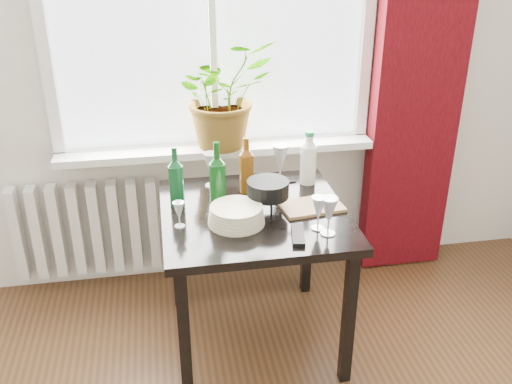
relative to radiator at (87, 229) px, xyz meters
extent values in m
cube|color=white|center=(0.75, -0.03, 0.44)|extent=(1.72, 0.20, 0.04)
cube|color=#3A050A|center=(1.87, -0.06, 0.92)|extent=(0.50, 0.12, 2.56)
cube|color=silver|center=(0.00, 0.00, 0.00)|extent=(0.80, 0.10, 0.55)
cube|color=black|center=(0.85, -0.63, 0.34)|extent=(0.85, 0.85, 0.04)
cube|color=black|center=(0.48, -1.00, -0.03)|extent=(0.05, 0.05, 0.70)
cube|color=black|center=(0.48, -0.27, -0.03)|extent=(0.05, 0.05, 0.70)
cube|color=black|center=(1.21, -1.00, -0.03)|extent=(0.05, 0.05, 0.70)
cube|color=black|center=(1.21, -0.27, -0.03)|extent=(0.05, 0.05, 0.70)
imported|color=#25721E|center=(0.79, -0.04, 0.75)|extent=(0.65, 0.61, 0.58)
cylinder|color=#E8E7C1|center=(0.75, -0.74, 0.40)|extent=(0.30, 0.30, 0.08)
cube|color=black|center=(0.99, -0.90, 0.37)|extent=(0.08, 0.18, 0.02)
cube|color=#A07548|center=(1.12, -0.65, 0.37)|extent=(0.30, 0.22, 0.02)
camera|label=1|loc=(0.45, -2.94, 1.58)|focal=40.00mm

